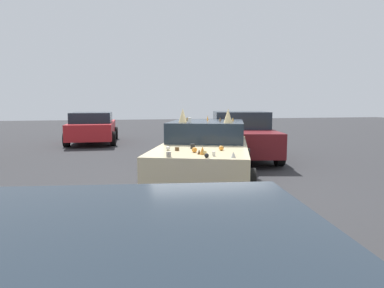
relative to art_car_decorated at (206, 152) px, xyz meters
name	(u,v)px	position (x,y,z in m)	size (l,w,h in m)	color
ground_plane	(205,184)	(-0.08, 0.03, -0.70)	(60.00, 60.00, 0.00)	#2D2D30
art_car_decorated	(206,152)	(0.00, 0.00, 0.00)	(4.76, 3.13, 1.66)	beige
parked_sedan_near_right	(240,135)	(3.19, -1.98, 0.04)	(4.66, 2.74, 1.50)	#5B1419
parked_sedan_behind_right	(93,127)	(8.57, 2.99, -0.01)	(4.36, 2.17, 1.37)	red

